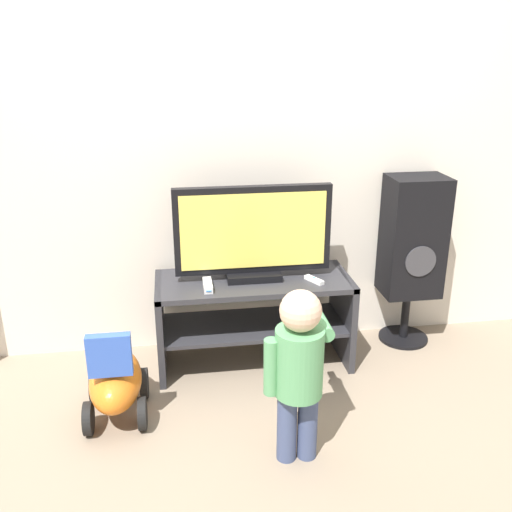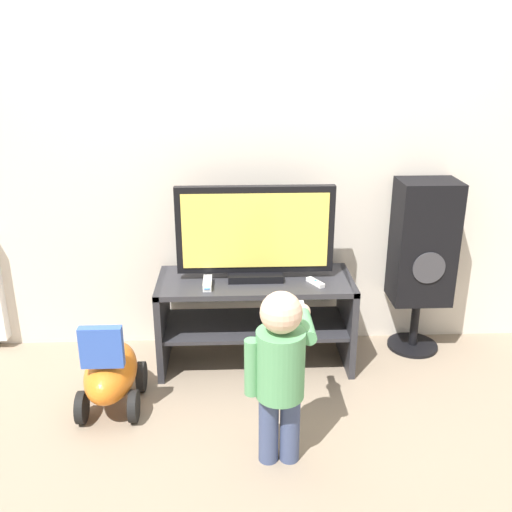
{
  "view_description": "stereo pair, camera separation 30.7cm",
  "coord_description": "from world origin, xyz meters",
  "px_view_note": "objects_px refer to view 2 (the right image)",
  "views": [
    {
      "loc": [
        -0.43,
        -2.71,
        1.77
      ],
      "look_at": [
        0.0,
        0.14,
        0.7
      ],
      "focal_mm": 40.0,
      "sensor_mm": 36.0,
      "label": 1
    },
    {
      "loc": [
        -0.12,
        -2.74,
        1.77
      ],
      "look_at": [
        0.0,
        0.14,
        0.7
      ],
      "focal_mm": 40.0,
      "sensor_mm": 36.0,
      "label": 2
    }
  ],
  "objects_px": {
    "remote_primary": "(315,282)",
    "child": "(281,364)",
    "game_console": "(207,283)",
    "speaker_tower": "(423,246)",
    "ride_on_toy": "(111,373)",
    "television": "(255,234)"
  },
  "relations": [
    {
      "from": "child",
      "to": "speaker_tower",
      "type": "distance_m",
      "value": 1.35
    },
    {
      "from": "game_console",
      "to": "ride_on_toy",
      "type": "distance_m",
      "value": 0.69
    },
    {
      "from": "television",
      "to": "game_console",
      "type": "height_order",
      "value": "television"
    },
    {
      "from": "game_console",
      "to": "speaker_tower",
      "type": "distance_m",
      "value": 1.28
    },
    {
      "from": "television",
      "to": "ride_on_toy",
      "type": "xyz_separation_m",
      "value": [
        -0.76,
        -0.44,
        -0.59
      ]
    },
    {
      "from": "television",
      "to": "remote_primary",
      "type": "height_order",
      "value": "television"
    },
    {
      "from": "game_console",
      "to": "remote_primary",
      "type": "xyz_separation_m",
      "value": [
        0.59,
        0.01,
        -0.01
      ]
    },
    {
      "from": "ride_on_toy",
      "to": "game_console",
      "type": "bearing_deg",
      "value": 33.05
    },
    {
      "from": "child",
      "to": "ride_on_toy",
      "type": "height_order",
      "value": "child"
    },
    {
      "from": "television",
      "to": "child",
      "type": "distance_m",
      "value": 0.93
    },
    {
      "from": "speaker_tower",
      "to": "ride_on_toy",
      "type": "bearing_deg",
      "value": -162.69
    },
    {
      "from": "remote_primary",
      "to": "television",
      "type": "bearing_deg",
      "value": 161.21
    },
    {
      "from": "television",
      "to": "remote_primary",
      "type": "xyz_separation_m",
      "value": [
        0.33,
        -0.11,
        -0.25
      ]
    },
    {
      "from": "television",
      "to": "remote_primary",
      "type": "relative_size",
      "value": 6.71
    },
    {
      "from": "television",
      "to": "speaker_tower",
      "type": "height_order",
      "value": "television"
    },
    {
      "from": "remote_primary",
      "to": "speaker_tower",
      "type": "relative_size",
      "value": 0.12
    },
    {
      "from": "game_console",
      "to": "ride_on_toy",
      "type": "height_order",
      "value": "game_console"
    },
    {
      "from": "speaker_tower",
      "to": "television",
      "type": "bearing_deg",
      "value": -173.87
    },
    {
      "from": "television",
      "to": "child",
      "type": "relative_size",
      "value": 1.05
    },
    {
      "from": "remote_primary",
      "to": "child",
      "type": "xyz_separation_m",
      "value": [
        -0.26,
        -0.76,
        -0.05
      ]
    },
    {
      "from": "television",
      "to": "game_console",
      "type": "bearing_deg",
      "value": -156.14
    },
    {
      "from": "ride_on_toy",
      "to": "child",
      "type": "bearing_deg",
      "value": -27.62
    }
  ]
}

